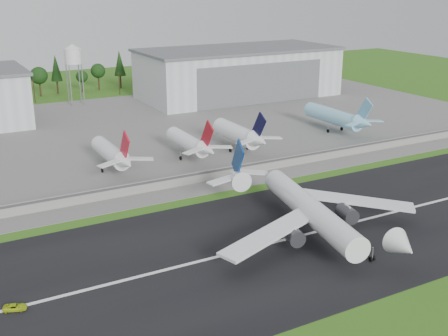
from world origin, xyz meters
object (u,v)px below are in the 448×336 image
ground_vehicle (15,307)px  parked_jet_red_a (113,154)px  main_airliner (312,216)px  parked_jet_navy (241,135)px  parked_jet_red_b (192,143)px  parked_jet_skyblue (338,117)px

ground_vehicle → parked_jet_red_a: (40.90, 67.29, 5.28)m
main_airliner → ground_vehicle: size_ratio=13.67×
parked_jet_red_a → parked_jet_navy: size_ratio=1.00×
ground_vehicle → parked_jet_red_b: parked_jet_red_b is taller
ground_vehicle → main_airliner: bearing=-69.6°
parked_jet_red_b → parked_jet_navy: bearing=0.2°
parked_jet_red_b → ground_vehicle: bearing=-135.3°
ground_vehicle → parked_jet_red_b: bearing=-25.2°
parked_jet_red_a → parked_jet_navy: bearing=0.1°
parked_jet_navy → parked_jet_red_a: bearing=-179.9°
parked_jet_skyblue → ground_vehicle: bearing=-151.8°
main_airliner → parked_jet_red_a: size_ratio=1.88×
parked_jet_red_a → parked_jet_skyblue: size_ratio=0.84×
ground_vehicle → parked_jet_skyblue: bearing=-41.7°
main_airliner → parked_jet_navy: 69.90m
parked_jet_red_a → parked_jet_navy: 46.40m
main_airliner → parked_jet_red_a: (-26.59, 66.96, 1.09)m
parked_jet_navy → parked_jet_skyblue: bearing=6.0°
main_airliner → parked_jet_red_b: (0.56, 66.94, 1.01)m
parked_jet_navy → parked_jet_skyblue: parked_jet_navy is taller
ground_vehicle → parked_jet_red_a: size_ratio=0.14×
main_airliner → parked_jet_skyblue: main_airliner is taller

